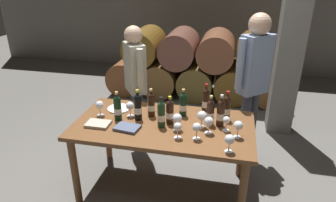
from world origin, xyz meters
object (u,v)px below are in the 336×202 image
at_px(wine_glass_4, 197,128).
at_px(wine_glass_9, 226,121).
at_px(wine_bottle_3, 161,114).
at_px(wine_bottle_7, 221,113).
at_px(tasting_notebook, 127,128).
at_px(wine_bottle_5, 183,104).
at_px(wine_glass_7, 202,116).
at_px(leather_ledger, 98,124).
at_px(taster_seated_left, 135,79).
at_px(wine_bottle_8, 118,108).
at_px(wine_glass_0, 130,106).
at_px(wine_bottle_6, 206,101).
at_px(wine_bottle_2, 227,108).
at_px(wine_bottle_4, 151,104).
at_px(wine_bottle_9, 170,112).
at_px(wine_bottle_0, 138,107).
at_px(serving_plate, 119,109).
at_px(dining_table, 164,132).
at_px(sommelier_presenting, 254,76).
at_px(wine_glass_1, 178,127).
at_px(wine_glass_2, 230,140).
at_px(wine_glass_8, 238,126).
at_px(wine_bottle_1, 210,112).
at_px(wine_glass_6, 209,122).
at_px(wine_glass_3, 177,119).

relative_size(wine_glass_4, wine_glass_9, 1.07).
bearing_deg(wine_bottle_3, wine_bottle_7, 14.28).
bearing_deg(tasting_notebook, wine_bottle_5, 48.88).
bearing_deg(wine_glass_4, wine_glass_7, 85.23).
bearing_deg(leather_ledger, taster_seated_left, 84.05).
relative_size(wine_bottle_5, wine_bottle_8, 0.98).
bearing_deg(wine_glass_0, wine_bottle_7, -0.55).
bearing_deg(wine_bottle_6, wine_bottle_2, -27.49).
bearing_deg(wine_bottle_4, wine_glass_4, -34.76).
relative_size(wine_bottle_8, wine_bottle_9, 1.05).
xyz_separation_m(wine_bottle_8, tasting_notebook, (0.15, -0.17, -0.11)).
height_order(wine_bottle_0, serving_plate, wine_bottle_0).
bearing_deg(leather_ledger, dining_table, 15.12).
bearing_deg(wine_bottle_7, wine_glass_9, -54.66).
relative_size(wine_bottle_8, sommelier_presenting, 0.17).
distance_m(wine_bottle_3, wine_bottle_7, 0.55).
height_order(wine_glass_1, wine_glass_9, wine_glass_1).
xyz_separation_m(wine_bottle_7, serving_plate, (-1.06, 0.14, -0.13)).
xyz_separation_m(wine_glass_2, sommelier_presenting, (0.21, 1.10, 0.17)).
distance_m(leather_ledger, taster_seated_left, 0.90).
relative_size(wine_bottle_9, wine_glass_9, 1.96).
distance_m(wine_bottle_6, wine_bottle_7, 0.30).
relative_size(wine_glass_0, leather_ledger, 0.71).
bearing_deg(serving_plate, wine_bottle_4, -11.44).
height_order(wine_glass_8, taster_seated_left, taster_seated_left).
distance_m(wine_bottle_1, wine_glass_0, 0.79).
height_order(wine_bottle_2, wine_glass_7, wine_bottle_2).
height_order(wine_glass_9, serving_plate, wine_glass_9).
xyz_separation_m(wine_bottle_4, wine_glass_8, (0.84, -0.24, -0.01)).
distance_m(wine_bottle_2, wine_bottle_4, 0.74).
xyz_separation_m(wine_glass_0, wine_glass_4, (0.70, -0.29, -0.00)).
bearing_deg(wine_glass_4, wine_glass_6, 53.38).
relative_size(wine_bottle_3, wine_bottle_4, 1.03).
distance_m(wine_bottle_1, wine_glass_8, 0.32).
xyz_separation_m(wine_glass_4, sommelier_presenting, (0.49, 0.96, 0.18)).
relative_size(wine_glass_1, wine_glass_9, 1.03).
xyz_separation_m(wine_bottle_0, wine_glass_4, (0.60, -0.24, -0.03)).
height_order(wine_bottle_6, wine_glass_3, wine_bottle_6).
xyz_separation_m(tasting_notebook, sommelier_presenting, (1.13, 0.92, 0.27)).
bearing_deg(wine_bottle_7, leather_ledger, -167.87).
height_order(wine_bottle_9, wine_glass_8, wine_bottle_9).
bearing_deg(wine_glass_7, wine_glass_0, 174.13).
distance_m(wine_bottle_8, wine_glass_3, 0.61).
distance_m(wine_bottle_3, serving_plate, 0.60).
bearing_deg(wine_glass_0, wine_glass_9, -5.57).
bearing_deg(sommelier_presenting, wine_bottle_4, -148.14).
xyz_separation_m(wine_bottle_3, wine_glass_0, (-0.35, 0.14, -0.02)).
height_order(wine_bottle_9, tasting_notebook, wine_bottle_9).
distance_m(wine_glass_3, wine_glass_8, 0.54).
height_order(wine_bottle_7, wine_glass_8, wine_bottle_7).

